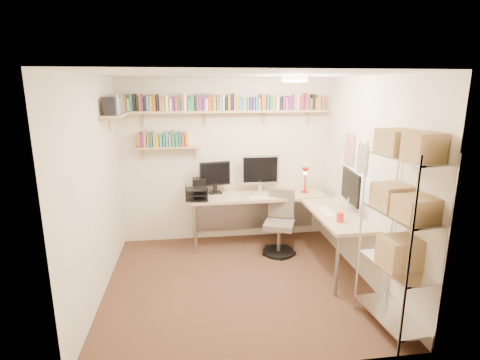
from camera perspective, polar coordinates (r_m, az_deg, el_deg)
The scene contains 6 objects.
ground at distance 4.84m, azimuth -0.36°, elevation -15.32°, with size 3.20×3.20×0.00m, color #4B2F20.
room_shell at distance 4.30m, azimuth -0.33°, elevation 2.98°, with size 3.24×3.04×2.52m.
wall_shelves at distance 5.49m, azimuth -6.69°, elevation 10.36°, with size 3.12×1.09×0.80m.
corner_desk at distance 5.46m, azimuth 4.38°, elevation -2.97°, with size 2.30×2.01×1.37m.
office_chair at distance 5.51m, azimuth 6.05°, elevation -7.14°, with size 0.53×0.54×0.93m.
wire_rack at distance 3.81m, azimuth 23.62°, elevation -3.34°, with size 0.46×0.83×2.00m.
Camera 1 is at (-0.54, -4.18, 2.37)m, focal length 28.00 mm.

